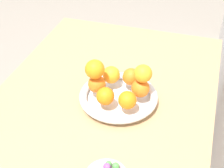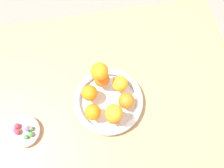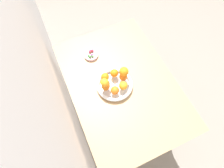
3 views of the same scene
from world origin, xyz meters
The scene contains 21 objects.
ground_plane centered at (0.00, 0.00, 0.00)m, with size 6.00×6.00×0.00m, color gray.
wall_back centered at (0.00, 0.45, 1.25)m, with size 4.00×0.05×2.50m, color white.
dining_table centered at (0.00, 0.00, 0.65)m, with size 1.10×0.76×0.74m.
fruit_bowl centered at (0.00, 0.06, 0.76)m, with size 0.27×0.27×0.04m.
candy_dish centered at (0.32, 0.12, 0.75)m, with size 0.11×0.11×0.02m, color #B28C99.
orange_0 centered at (-0.01, 0.13, 0.81)m, with size 0.06×0.06×0.06m, color orange.
orange_1 centered at (-0.06, 0.09, 0.81)m, with size 0.06×0.06×0.06m, color orange.
orange_2 centered at (-0.05, 0.02, 0.81)m, with size 0.06×0.06×0.06m, color orange.
orange_3 centered at (0.01, -0.01, 0.81)m, with size 0.06×0.06×0.06m, color orange.
orange_4 centered at (0.06, 0.03, 0.81)m, with size 0.06×0.06×0.06m, color orange.
orange_5 centered at (0.06, 0.10, 0.81)m, with size 0.06×0.06×0.06m, color orange.
orange_6 centered at (0.02, -0.02, 0.87)m, with size 0.06×0.06×0.06m, color orange.
orange_7 centered at (-0.01, 0.14, 0.87)m, with size 0.06×0.06×0.06m, color orange.
candy_ball_0 centered at (0.30, 0.11, 0.77)m, with size 0.02×0.02×0.02m, color #8C4C99.
candy_ball_1 centered at (0.29, 0.14, 0.77)m, with size 0.02×0.02×0.02m, color #4C9947.
candy_ball_2 centered at (0.29, 0.12, 0.77)m, with size 0.02×0.02×0.02m, color #4C9947.
candy_ball_3 centered at (0.31, 0.14, 0.77)m, with size 0.02×0.02×0.02m, color #4C9947.
candy_ball_4 centered at (0.34, 0.11, 0.77)m, with size 0.01×0.01×0.01m, color gold.
candy_ball_5 centered at (0.35, 0.11, 0.77)m, with size 0.02×0.02×0.02m, color #8C4C99.
candy_ball_6 centered at (0.34, 0.12, 0.77)m, with size 0.02×0.02×0.02m, color #C6384C.
candy_ball_7 centered at (0.34, 0.10, 0.77)m, with size 0.02×0.02×0.02m, color #C6384C.
Camera 3 is at (-0.50, 0.30, 1.91)m, focal length 28.00 mm.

